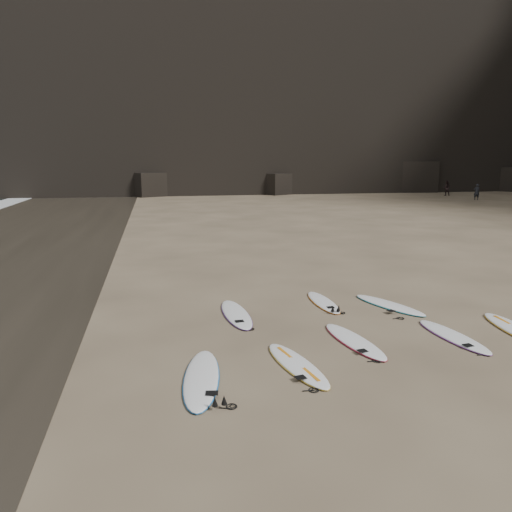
{
  "coord_description": "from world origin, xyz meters",
  "views": [
    {
      "loc": [
        -5.24,
        -9.9,
        4.14
      ],
      "look_at": [
        -2.61,
        3.05,
        1.5
      ],
      "focal_mm": 35.0,
      "sensor_mm": 36.0,
      "label": 1
    }
  ],
  "objects_px": {
    "person_a": "(477,192)",
    "person_b": "(447,188)",
    "surfboard_1": "(297,364)",
    "surfboard_5": "(236,314)",
    "surfboard_2": "(354,341)",
    "surfboard_7": "(389,305)",
    "surfboard_6": "(323,302)",
    "surfboard_3": "(453,336)",
    "surfboard_0": "(201,378)"
  },
  "relations": [
    {
      "from": "surfboard_5",
      "to": "surfboard_6",
      "type": "bearing_deg",
      "value": 10.25
    },
    {
      "from": "surfboard_1",
      "to": "person_a",
      "type": "height_order",
      "value": "person_a"
    },
    {
      "from": "surfboard_2",
      "to": "surfboard_0",
      "type": "bearing_deg",
      "value": -168.98
    },
    {
      "from": "person_a",
      "to": "surfboard_6",
      "type": "bearing_deg",
      "value": 64.48
    },
    {
      "from": "surfboard_5",
      "to": "surfboard_1",
      "type": "bearing_deg",
      "value": -81.65
    },
    {
      "from": "surfboard_0",
      "to": "surfboard_5",
      "type": "height_order",
      "value": "surfboard_0"
    },
    {
      "from": "surfboard_5",
      "to": "surfboard_2",
      "type": "bearing_deg",
      "value": -49.54
    },
    {
      "from": "surfboard_2",
      "to": "person_a",
      "type": "relative_size",
      "value": 1.57
    },
    {
      "from": "surfboard_3",
      "to": "person_a",
      "type": "bearing_deg",
      "value": 48.6
    },
    {
      "from": "surfboard_0",
      "to": "surfboard_5",
      "type": "xyz_separation_m",
      "value": [
        1.27,
        3.72,
        -0.0
      ]
    },
    {
      "from": "surfboard_1",
      "to": "person_a",
      "type": "distance_m",
      "value": 44.19
    },
    {
      "from": "surfboard_7",
      "to": "surfboard_6",
      "type": "bearing_deg",
      "value": 137.64
    },
    {
      "from": "surfboard_2",
      "to": "surfboard_5",
      "type": "distance_m",
      "value": 3.38
    },
    {
      "from": "person_a",
      "to": "surfboard_1",
      "type": "bearing_deg",
      "value": 66.0
    },
    {
      "from": "surfboard_2",
      "to": "surfboard_7",
      "type": "relative_size",
      "value": 0.99
    },
    {
      "from": "person_a",
      "to": "person_b",
      "type": "distance_m",
      "value": 5.66
    },
    {
      "from": "surfboard_1",
      "to": "person_b",
      "type": "xyz_separation_m",
      "value": [
        28.24,
        39.9,
        0.76
      ]
    },
    {
      "from": "surfboard_5",
      "to": "surfboard_7",
      "type": "bearing_deg",
      "value": -3.11
    },
    {
      "from": "surfboard_0",
      "to": "person_a",
      "type": "xyz_separation_m",
      "value": [
        29.86,
        34.49,
        0.74
      ]
    },
    {
      "from": "person_a",
      "to": "person_b",
      "type": "xyz_separation_m",
      "value": [
        0.32,
        5.65,
        0.02
      ]
    },
    {
      "from": "surfboard_0",
      "to": "surfboard_3",
      "type": "bearing_deg",
      "value": 18.86
    },
    {
      "from": "surfboard_1",
      "to": "surfboard_6",
      "type": "height_order",
      "value": "surfboard_1"
    },
    {
      "from": "surfboard_1",
      "to": "surfboard_3",
      "type": "bearing_deg",
      "value": 1.01
    },
    {
      "from": "surfboard_1",
      "to": "surfboard_7",
      "type": "distance_m",
      "value": 5.04
    },
    {
      "from": "surfboard_1",
      "to": "surfboard_5",
      "type": "relative_size",
      "value": 0.93
    },
    {
      "from": "surfboard_3",
      "to": "surfboard_5",
      "type": "relative_size",
      "value": 0.93
    },
    {
      "from": "surfboard_0",
      "to": "person_b",
      "type": "height_order",
      "value": "person_b"
    },
    {
      "from": "surfboard_3",
      "to": "surfboard_6",
      "type": "bearing_deg",
      "value": 116.51
    },
    {
      "from": "surfboard_0",
      "to": "surfboard_2",
      "type": "distance_m",
      "value": 3.79
    },
    {
      "from": "surfboard_3",
      "to": "person_b",
      "type": "height_order",
      "value": "person_b"
    },
    {
      "from": "person_b",
      "to": "person_a",
      "type": "bearing_deg",
      "value": 109.18
    },
    {
      "from": "person_a",
      "to": "person_b",
      "type": "height_order",
      "value": "person_b"
    },
    {
      "from": "surfboard_2",
      "to": "surfboard_3",
      "type": "relative_size",
      "value": 1.02
    },
    {
      "from": "surfboard_5",
      "to": "surfboard_6",
      "type": "xyz_separation_m",
      "value": [
        2.63,
        0.6,
        -0.01
      ]
    },
    {
      "from": "surfboard_2",
      "to": "surfboard_5",
      "type": "xyz_separation_m",
      "value": [
        -2.31,
        2.47,
        0.0
      ]
    },
    {
      "from": "surfboard_0",
      "to": "surfboard_6",
      "type": "xyz_separation_m",
      "value": [
        3.9,
        4.32,
        -0.01
      ]
    },
    {
      "from": "surfboard_3",
      "to": "person_b",
      "type": "bearing_deg",
      "value": 52.38
    },
    {
      "from": "surfboard_1",
      "to": "surfboard_6",
      "type": "distance_m",
      "value": 4.53
    },
    {
      "from": "person_b",
      "to": "surfboard_1",
      "type": "bearing_deg",
      "value": 77.09
    },
    {
      "from": "surfboard_5",
      "to": "person_b",
      "type": "relative_size",
      "value": 1.61
    },
    {
      "from": "surfboard_1",
      "to": "person_a",
      "type": "relative_size",
      "value": 1.55
    },
    {
      "from": "surfboard_5",
      "to": "person_a",
      "type": "distance_m",
      "value": 42.01
    },
    {
      "from": "surfboard_1",
      "to": "surfboard_7",
      "type": "relative_size",
      "value": 0.98
    },
    {
      "from": "surfboard_1",
      "to": "surfboard_7",
      "type": "bearing_deg",
      "value": 32.25
    },
    {
      "from": "surfboard_5",
      "to": "surfboard_7",
      "type": "relative_size",
      "value": 1.05
    },
    {
      "from": "surfboard_2",
      "to": "surfboard_5",
      "type": "bearing_deg",
      "value": 124.81
    },
    {
      "from": "surfboard_7",
      "to": "person_b",
      "type": "bearing_deg",
      "value": 34.01
    },
    {
      "from": "surfboard_1",
      "to": "surfboard_7",
      "type": "xyz_separation_m",
      "value": [
        3.69,
        3.44,
        0.0
      ]
    },
    {
      "from": "surfboard_3",
      "to": "person_a",
      "type": "height_order",
      "value": "person_a"
    },
    {
      "from": "surfboard_0",
      "to": "surfboard_1",
      "type": "xyz_separation_m",
      "value": [
        1.94,
        0.24,
        -0.0
      ]
    }
  ]
}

